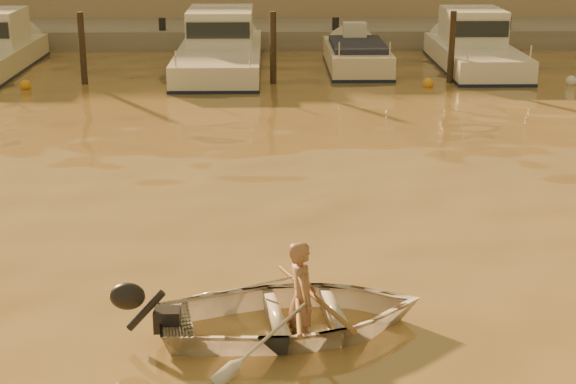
{
  "coord_description": "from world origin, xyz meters",
  "views": [
    {
      "loc": [
        -0.31,
        -10.79,
        4.84
      ],
      "look_at": [
        -0.04,
        1.65,
        0.75
      ],
      "focal_mm": 55.0,
      "sensor_mm": 36.0,
      "label": 1
    }
  ],
  "objects_px": {
    "dinghy": "(293,315)",
    "person": "(302,298)",
    "moored_boat_2": "(220,49)",
    "moored_boat_3": "(357,62)",
    "moored_boat_4": "(476,48)"
  },
  "relations": [
    {
      "from": "dinghy",
      "to": "person",
      "type": "height_order",
      "value": "person"
    },
    {
      "from": "dinghy",
      "to": "person",
      "type": "xyz_separation_m",
      "value": [
        0.1,
        0.02,
        0.2
      ]
    },
    {
      "from": "moored_boat_3",
      "to": "moored_boat_4",
      "type": "relative_size",
      "value": 0.79
    },
    {
      "from": "moored_boat_3",
      "to": "moored_boat_4",
      "type": "distance_m",
      "value": 3.66
    },
    {
      "from": "moored_boat_3",
      "to": "moored_boat_4",
      "type": "bearing_deg",
      "value": 0.0
    },
    {
      "from": "dinghy",
      "to": "moored_boat_2",
      "type": "distance_m",
      "value": 17.44
    },
    {
      "from": "person",
      "to": "moored_boat_3",
      "type": "height_order",
      "value": "person"
    },
    {
      "from": "moored_boat_3",
      "to": "moored_boat_4",
      "type": "height_order",
      "value": "moored_boat_4"
    },
    {
      "from": "dinghy",
      "to": "moored_boat_4",
      "type": "bearing_deg",
      "value": -28.79
    },
    {
      "from": "moored_boat_3",
      "to": "moored_boat_2",
      "type": "bearing_deg",
      "value": 180.0
    },
    {
      "from": "person",
      "to": "moored_boat_4",
      "type": "relative_size",
      "value": 0.21
    },
    {
      "from": "person",
      "to": "moored_boat_2",
      "type": "xyz_separation_m",
      "value": [
        -1.86,
        17.33,
        0.22
      ]
    },
    {
      "from": "moored_boat_2",
      "to": "moored_boat_3",
      "type": "relative_size",
      "value": 1.55
    },
    {
      "from": "dinghy",
      "to": "person",
      "type": "relative_size",
      "value": 2.22
    },
    {
      "from": "moored_boat_2",
      "to": "moored_boat_3",
      "type": "height_order",
      "value": "moored_boat_2"
    }
  ]
}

